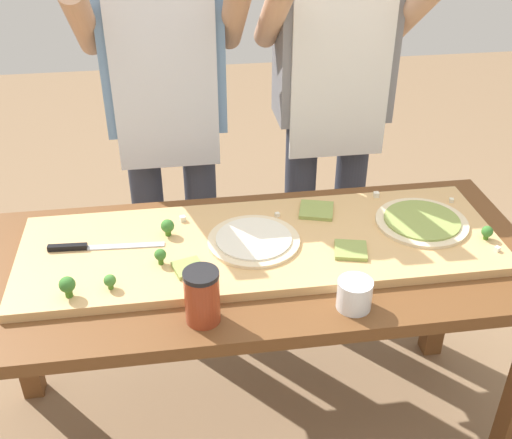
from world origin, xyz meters
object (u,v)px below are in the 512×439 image
(broccoli_floret_front_right, at_px, (487,232))
(prep_table, at_px, (249,285))
(cook_left, at_px, (166,99))
(pizza_slice_far_left, at_px, (188,268))
(cheese_crumble_d, at_px, (183,219))
(flour_cup, at_px, (354,296))
(pizza_whole_white_garlic, at_px, (254,240))
(cheese_crumble_a, at_px, (497,249))
(cheese_crumble_e, at_px, (451,200))
(pizza_slice_near_left, at_px, (316,210))
(broccoli_floret_center_left, at_px, (67,285))
(cook_right, at_px, (332,90))
(pizza_slice_far_right, at_px, (351,250))
(cheese_crumble_c, at_px, (277,215))
(cheese_crumble_b, at_px, (376,195))
(broccoli_floret_back_mid, at_px, (110,281))
(pizza_whole_pesto_green, at_px, (422,221))
(broccoli_floret_back_left, at_px, (168,226))
(broccoli_floret_front_left, at_px, (160,255))
(chefs_knife, at_px, (90,247))
(sauce_jar, at_px, (202,296))

(broccoli_floret_front_right, bearing_deg, prep_table, 175.77)
(cook_left, bearing_deg, pizza_slice_far_left, -87.70)
(cheese_crumble_d, relative_size, flour_cup, 0.18)
(pizza_whole_white_garlic, xyz_separation_m, cheese_crumble_a, (0.67, -0.14, -0.00))
(cheese_crumble_e, bearing_deg, pizza_slice_near_left, 179.50)
(broccoli_floret_front_right, distance_m, cook_left, 1.13)
(broccoli_floret_center_left, height_order, cheese_crumble_e, broccoli_floret_center_left)
(broccoli_floret_front_right, distance_m, cook_right, 0.75)
(pizza_slice_far_right, xyz_separation_m, cheese_crumble_e, (0.39, 0.22, 0.00))
(cheese_crumble_c, bearing_deg, broccoli_floret_front_right, -19.90)
(cheese_crumble_c, bearing_deg, cheese_crumble_a, -24.94)
(cook_right, bearing_deg, pizza_slice_near_left, -108.71)
(cheese_crumble_b, height_order, cheese_crumble_e, cheese_crumble_b)
(broccoli_floret_back_mid, relative_size, cook_right, 0.03)
(cheese_crumble_b, height_order, cheese_crumble_d, same)
(cheese_crumble_a, distance_m, cheese_crumble_d, 0.92)
(prep_table, bearing_deg, cheese_crumble_b, 27.31)
(cheese_crumble_b, bearing_deg, broccoli_floret_back_mid, -156.55)
(pizza_whole_pesto_green, xyz_separation_m, cheese_crumble_e, (0.14, 0.11, -0.00))
(prep_table, relative_size, broccoli_floret_back_left, 32.20)
(pizza_whole_white_garlic, distance_m, cheese_crumble_d, 0.24)
(cheese_crumble_d, xyz_separation_m, cheese_crumble_e, (0.86, -0.01, -0.00))
(broccoli_floret_back_mid, relative_size, cheese_crumble_d, 2.56)
(pizza_whole_white_garlic, distance_m, pizza_slice_far_right, 0.28)
(broccoli_floret_center_left, relative_size, cheese_crumble_e, 4.39)
(cheese_crumble_c, bearing_deg, broccoli_floret_back_left, -170.64)
(prep_table, bearing_deg, broccoli_floret_front_right, -4.23)
(pizza_slice_far_left, height_order, cheese_crumble_a, cheese_crumble_a)
(cheese_crumble_a, xyz_separation_m, cheese_crumble_b, (-0.24, 0.34, 0.00))
(prep_table, xyz_separation_m, broccoli_floret_front_left, (-0.25, -0.04, 0.16))
(cheese_crumble_a, relative_size, cheese_crumble_e, 1.00)
(pizza_whole_white_garlic, height_order, cheese_crumble_c, pizza_whole_white_garlic)
(broccoli_floret_front_right, bearing_deg, broccoli_floret_back_left, 170.41)
(cook_right, bearing_deg, broccoli_floret_back_mid, -136.14)
(broccoli_floret_back_left, height_order, broccoli_floret_front_left, broccoli_floret_back_left)
(cheese_crumble_e, distance_m, cook_left, 1.01)
(broccoli_floret_center_left, xyz_separation_m, cook_left, (0.28, 0.75, 0.19))
(broccoli_floret_back_left, relative_size, broccoli_floret_front_right, 1.21)
(chefs_knife, relative_size, pizza_whole_pesto_green, 1.19)
(flour_cup, bearing_deg, pizza_whole_pesto_green, 46.28)
(cheese_crumble_c, xyz_separation_m, cook_right, (0.27, 0.45, 0.22))
(pizza_slice_far_left, height_order, cheese_crumble_c, same)
(pizza_slice_far_left, relative_size, cook_left, 0.05)
(pizza_slice_near_left, bearing_deg, pizza_slice_far_right, -78.28)
(pizza_slice_far_left, xyz_separation_m, broccoli_floret_back_mid, (-0.20, -0.05, 0.02))
(chefs_knife, distance_m, cheese_crumble_a, 1.15)
(cheese_crumble_b, bearing_deg, flour_cup, -113.60)
(pizza_whole_pesto_green, relative_size, cook_right, 0.17)
(pizza_slice_far_right, relative_size, sauce_jar, 0.61)
(prep_table, distance_m, pizza_slice_far_right, 0.32)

